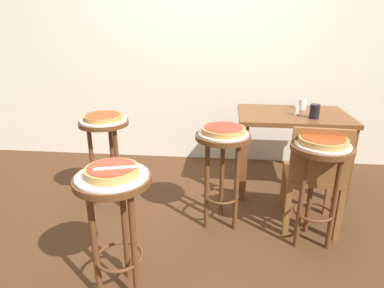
% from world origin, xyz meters
% --- Properties ---
extents(ground_plane, '(6.00, 6.00, 0.00)m').
position_xyz_m(ground_plane, '(0.00, 0.00, 0.00)').
color(ground_plane, '#4C2D19').
extents(back_wall, '(6.00, 0.10, 3.00)m').
position_xyz_m(back_wall, '(0.00, 1.65, 1.50)').
color(back_wall, silver).
rests_on(back_wall, ground_plane).
extents(stool_foreground, '(0.41, 0.41, 0.75)m').
position_xyz_m(stool_foreground, '(-0.32, -0.56, 0.56)').
color(stool_foreground, '#5B3319').
rests_on(stool_foreground, ground_plane).
extents(serving_plate_foreground, '(0.38, 0.38, 0.01)m').
position_xyz_m(serving_plate_foreground, '(-0.32, -0.56, 0.76)').
color(serving_plate_foreground, white).
rests_on(serving_plate_foreground, stool_foreground).
extents(pizza_foreground, '(0.28, 0.28, 0.05)m').
position_xyz_m(pizza_foreground, '(-0.32, -0.56, 0.78)').
color(pizza_foreground, tan).
rests_on(pizza_foreground, serving_plate_foreground).
extents(stool_middle, '(0.41, 0.41, 0.75)m').
position_xyz_m(stool_middle, '(0.90, 0.05, 0.56)').
color(stool_middle, '#5B3319').
rests_on(stool_middle, ground_plane).
extents(serving_plate_middle, '(0.36, 0.36, 0.01)m').
position_xyz_m(serving_plate_middle, '(0.90, 0.05, 0.76)').
color(serving_plate_middle, silver).
rests_on(serving_plate_middle, stool_middle).
extents(pizza_middle, '(0.31, 0.31, 0.05)m').
position_xyz_m(pizza_middle, '(0.90, 0.05, 0.78)').
color(pizza_middle, tan).
rests_on(pizza_middle, serving_plate_middle).
extents(stool_leftside, '(0.41, 0.41, 0.75)m').
position_xyz_m(stool_leftside, '(0.25, 0.22, 0.56)').
color(stool_leftside, '#5B3319').
rests_on(stool_leftside, ground_plane).
extents(serving_plate_leftside, '(0.37, 0.37, 0.01)m').
position_xyz_m(serving_plate_leftside, '(0.25, 0.22, 0.76)').
color(serving_plate_leftside, silver).
rests_on(serving_plate_leftside, stool_leftside).
extents(pizza_leftside, '(0.32, 0.32, 0.05)m').
position_xyz_m(pizza_leftside, '(0.25, 0.22, 0.78)').
color(pizza_leftside, tan).
rests_on(pizza_leftside, serving_plate_leftside).
extents(stool_rear, '(0.41, 0.41, 0.75)m').
position_xyz_m(stool_rear, '(-0.75, 0.48, 0.56)').
color(stool_rear, '#5B3319').
rests_on(stool_rear, ground_plane).
extents(serving_plate_rear, '(0.38, 0.38, 0.01)m').
position_xyz_m(serving_plate_rear, '(-0.75, 0.48, 0.76)').
color(serving_plate_rear, silver).
rests_on(serving_plate_rear, stool_rear).
extents(pizza_rear, '(0.32, 0.32, 0.05)m').
position_xyz_m(pizza_rear, '(-0.75, 0.48, 0.78)').
color(pizza_rear, '#B78442').
rests_on(pizza_rear, serving_plate_rear).
extents(dining_table, '(0.99, 0.70, 0.74)m').
position_xyz_m(dining_table, '(0.87, 0.94, 0.62)').
color(dining_table, brown).
rests_on(dining_table, ground_plane).
extents(cup_near_edge, '(0.08, 0.08, 0.12)m').
position_xyz_m(cup_near_edge, '(1.02, 0.78, 0.80)').
color(cup_near_edge, black).
rests_on(cup_near_edge, dining_table).
extents(cup_far_edge, '(0.07, 0.07, 0.10)m').
position_xyz_m(cup_far_edge, '(0.99, 1.11, 0.79)').
color(cup_far_edge, silver).
rests_on(cup_far_edge, dining_table).
extents(condiment_shaker, '(0.04, 0.04, 0.08)m').
position_xyz_m(condiment_shaker, '(0.89, 0.88, 0.78)').
color(condiment_shaker, white).
rests_on(condiment_shaker, dining_table).
extents(wooden_chair, '(0.43, 0.43, 0.85)m').
position_xyz_m(wooden_chair, '(0.92, 0.22, 0.47)').
color(wooden_chair, brown).
rests_on(wooden_chair, ground_plane).
extents(pizza_server_knife, '(0.22, 0.08, 0.01)m').
position_xyz_m(pizza_server_knife, '(-0.29, -0.58, 0.81)').
color(pizza_server_knife, silver).
rests_on(pizza_server_knife, pizza_foreground).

